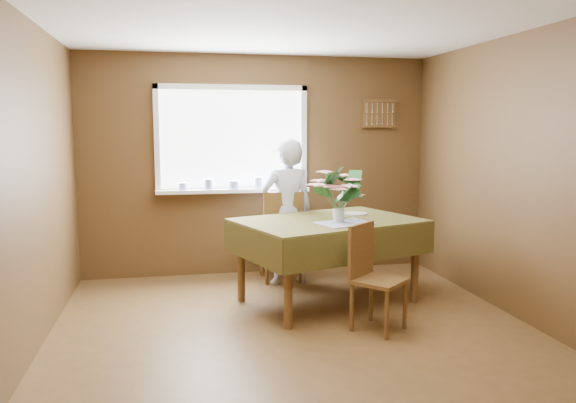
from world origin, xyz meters
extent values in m
plane|color=brown|center=(0.00, 0.00, 0.00)|extent=(4.50, 4.50, 0.00)
plane|color=white|center=(0.00, 0.00, 2.50)|extent=(4.50, 4.50, 0.00)
plane|color=brown|center=(0.00, 2.25, 1.25)|extent=(4.00, 0.00, 4.00)
plane|color=brown|center=(0.00, -2.25, 1.25)|extent=(4.00, 0.00, 4.00)
plane|color=brown|center=(-2.00, 0.00, 1.25)|extent=(0.00, 4.50, 4.50)
plane|color=brown|center=(2.00, 0.00, 1.25)|extent=(0.00, 4.50, 4.50)
cube|color=white|center=(-0.30, 2.23, 1.55)|extent=(1.60, 0.01, 1.10)
cube|color=white|center=(-0.30, 2.22, 2.13)|extent=(1.72, 0.06, 0.06)
cube|color=white|center=(-0.30, 2.22, 0.97)|extent=(1.72, 0.06, 0.06)
cube|color=white|center=(-1.13, 2.22, 1.55)|extent=(0.06, 0.06, 1.22)
cube|color=white|center=(0.53, 2.22, 1.55)|extent=(0.06, 0.06, 1.22)
cube|color=white|center=(-0.30, 2.15, 0.98)|extent=(1.72, 0.20, 0.04)
cylinder|color=white|center=(-0.86, 2.13, 1.04)|extent=(0.09, 0.09, 0.08)
cylinder|color=white|center=(-0.58, 2.13, 1.06)|extent=(0.11, 0.11, 0.12)
cylinder|color=white|center=(-0.30, 2.13, 1.05)|extent=(0.12, 0.12, 0.09)
cylinder|color=white|center=(-0.02, 2.13, 1.06)|extent=(0.10, 0.10, 0.13)
cylinder|color=white|center=(0.26, 2.13, 1.05)|extent=(0.11, 0.11, 0.10)
cube|color=brown|center=(1.45, 2.23, 1.85)|extent=(0.40, 0.03, 0.30)
cube|color=brown|center=(1.45, 2.21, 2.00)|extent=(0.44, 0.04, 0.03)
cube|color=brown|center=(1.45, 2.21, 1.70)|extent=(0.44, 0.04, 0.03)
cylinder|color=brown|center=(-0.05, 0.31, 0.38)|extent=(0.07, 0.07, 0.76)
cylinder|color=brown|center=(1.30, 0.78, 0.38)|extent=(0.07, 0.07, 0.76)
cylinder|color=brown|center=(-0.34, 1.16, 0.38)|extent=(0.07, 0.07, 0.76)
cylinder|color=brown|center=(1.01, 1.62, 0.38)|extent=(0.07, 0.07, 0.76)
cube|color=brown|center=(0.48, 0.97, 0.78)|extent=(1.86, 1.53, 0.04)
cube|color=#393515|center=(0.48, 0.97, 0.80)|extent=(1.94, 1.61, 0.01)
cube|color=#393515|center=(0.66, 0.44, 0.65)|extent=(1.57, 0.56, 0.30)
cube|color=#393515|center=(0.29, 1.50, 0.65)|extent=(1.57, 0.56, 0.30)
cube|color=#393515|center=(-0.31, 0.70, 0.65)|extent=(0.38, 1.07, 0.30)
cube|color=#393515|center=(1.26, 1.24, 0.65)|extent=(0.38, 1.07, 0.30)
cube|color=#4C85D9|center=(0.57, 0.72, 0.81)|extent=(0.57, 0.49, 0.01)
cylinder|color=brown|center=(0.38, 2.02, 0.23)|extent=(0.04, 0.04, 0.46)
cylinder|color=brown|center=(0.01, 2.03, 0.23)|extent=(0.04, 0.04, 0.46)
cylinder|color=brown|center=(0.37, 1.65, 0.23)|extent=(0.04, 0.04, 0.46)
cylinder|color=brown|center=(0.00, 1.66, 0.23)|extent=(0.04, 0.04, 0.46)
cube|color=brown|center=(0.19, 1.84, 0.48)|extent=(0.44, 0.44, 0.03)
cube|color=brown|center=(0.18, 1.64, 0.75)|extent=(0.43, 0.04, 0.51)
cylinder|color=brown|center=(0.67, -0.10, 0.20)|extent=(0.04, 0.04, 0.41)
cylinder|color=brown|center=(0.91, 0.11, 0.20)|extent=(0.04, 0.04, 0.41)
cylinder|color=brown|center=(0.46, 0.15, 0.20)|extent=(0.04, 0.04, 0.41)
cylinder|color=brown|center=(0.70, 0.36, 0.20)|extent=(0.04, 0.04, 0.41)
cube|color=brown|center=(0.69, 0.13, 0.42)|extent=(0.53, 0.53, 0.03)
cube|color=brown|center=(0.57, 0.26, 0.66)|extent=(0.31, 0.27, 0.45)
imported|color=white|center=(0.23, 1.69, 0.78)|extent=(0.60, 0.42, 1.56)
cylinder|color=white|center=(0.53, 0.79, 0.88)|extent=(0.10, 0.10, 0.13)
cylinder|color=#33662D|center=(0.53, 0.79, 0.98)|extent=(0.06, 0.06, 0.10)
cylinder|color=white|center=(0.84, 1.22, 0.82)|extent=(0.30, 0.30, 0.01)
cube|color=silver|center=(0.68, 0.84, 0.82)|extent=(0.15, 0.18, 0.00)
camera|label=1|loc=(-0.97, -4.15, 1.68)|focal=35.00mm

